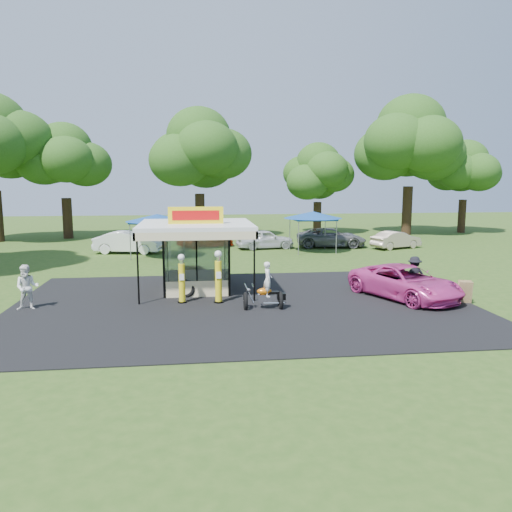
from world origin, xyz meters
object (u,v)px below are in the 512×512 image
Objects in this scene: gas_pump_right at (218,278)px; kiosk_car at (197,273)px; gas_pump_left at (182,280)px; spectator_east_a at (414,275)px; bg_car_e at (396,240)px; pink_sedan at (405,282)px; gas_station_kiosk at (196,255)px; bg_car_c at (265,239)px; spectator_west at (27,287)px; motorcycle at (266,290)px; tent_west at (157,218)px; bg_car_b at (206,239)px; bg_car_a at (128,242)px; a_frame_sign at (465,292)px; bg_car_d at (331,238)px; tent_east at (313,215)px.

kiosk_car is (-0.94, 4.86, -0.66)m from gas_pump_right.
gas_pump_left reaches higher than spectator_east_a.
gas_pump_left is 0.53× the size of bg_car_e.
spectator_east_a reaches higher than kiosk_car.
gas_station_kiosk is at bearing 140.41° from pink_sedan.
gas_pump_right is (0.94, -2.65, -0.64)m from gas_station_kiosk.
kiosk_car is at bearing 147.75° from bg_car_c.
gas_pump_left reaches higher than spectator_west.
spectator_east_a is (0.81, 0.82, 0.15)m from pink_sedan.
pink_sedan is at bearing 11.77° from motorcycle.
spectator_east_a is at bearing 138.73° from bg_car_e.
tent_west reaches higher than bg_car_c.
gas_pump_left reaches higher than bg_car_b.
gas_pump_left is at bearing 154.94° from pink_sedan.
spectator_west is at bearing 133.61° from bg_car_b.
motorcycle is 0.48× the size of tent_west.
bg_car_a is 6.39m from bg_car_b.
spectator_east_a is at bearing 146.20° from a_frame_sign.
bg_car_d reaches higher than a_frame_sign.
bg_car_a is at bearing 90.23° from bg_car_b.
motorcycle is 17.62m from tent_east.
tent_east reaches higher than pink_sedan.
gas_station_kiosk reaches higher than tent_east.
tent_west reaches higher than spectator_west.
bg_car_e is at bearing -98.80° from bg_car_d.
spectator_west reaches higher than spectator_east_a.
gas_pump_left is 0.50× the size of tent_east.
bg_car_b is (0.82, 13.98, 0.21)m from kiosk_car.
a_frame_sign is at bearing 126.85° from spectator_east_a.
gas_pump_right is 4.99m from kiosk_car.
gas_pump_left reaches higher than bg_car_d.
tent_east is at bearing -84.67° from bg_car_a.
bg_car_d is at bearing 56.23° from gas_pump_left.
spectator_west is 25.39m from bg_car_d.
gas_pump_right is 18.85m from bg_car_b.
bg_car_a is 1.09× the size of bg_car_c.
bg_car_e is (15.93, 13.55, -1.09)m from gas_station_kiosk.
bg_car_e is at bearing 97.40° from a_frame_sign.
motorcycle is at bearing -160.21° from a_frame_sign.
tent_west is (2.37, -2.36, 1.96)m from bg_car_a.
bg_car_b is at bearing 98.31° from motorcycle.
gas_pump_left is 16.64m from bg_car_a.
bg_car_a is 10.58m from bg_car_c.
gas_station_kiosk is 0.97× the size of pink_sedan.
bg_car_a is 1.18× the size of bg_car_e.
bg_car_b is at bearing 87.08° from gas_station_kiosk.
bg_car_a reaches higher than bg_car_d.
gas_pump_right is 14.44m from tent_west.
gas_pump_right is at bearing -6.06° from spectator_west.
gas_pump_right reaches higher than bg_car_e.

